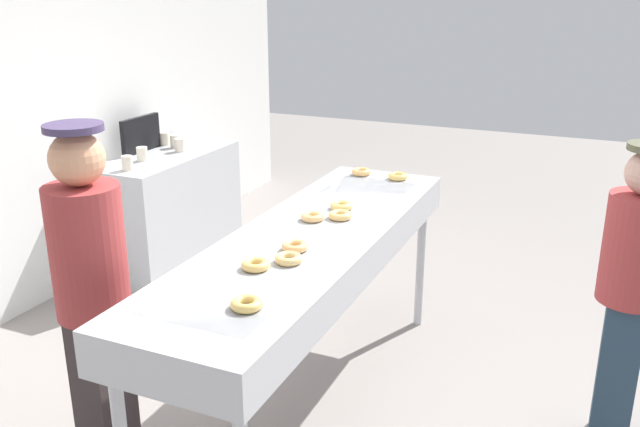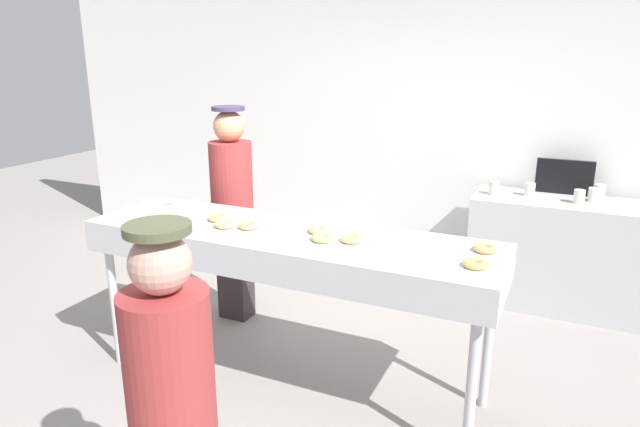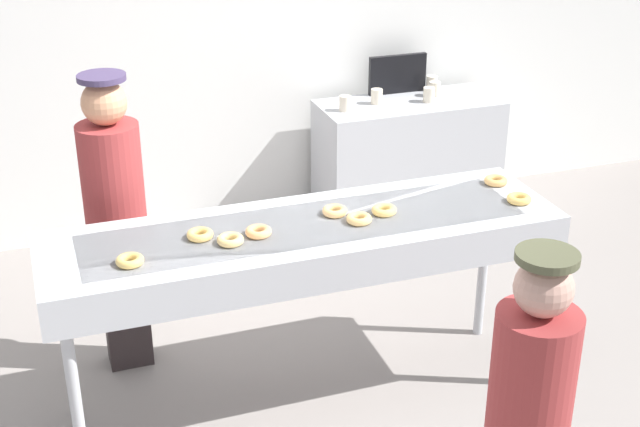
# 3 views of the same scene
# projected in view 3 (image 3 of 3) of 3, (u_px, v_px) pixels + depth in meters

# --- Properties ---
(ground_plane) EXTENTS (16.00, 16.00, 0.00)m
(ground_plane) POSITION_uv_depth(u_px,v_px,m) (306.00, 398.00, 4.81)
(ground_plane) COLOR gray
(back_wall) EXTENTS (8.00, 0.12, 2.88)m
(back_wall) POSITION_uv_depth(u_px,v_px,m) (197.00, 34.00, 6.28)
(back_wall) COLOR white
(back_wall) RESTS_ON ground
(fryer_conveyor) EXTENTS (2.58, 0.71, 1.04)m
(fryer_conveyor) POSITION_uv_depth(u_px,v_px,m) (305.00, 243.00, 4.41)
(fryer_conveyor) COLOR #B7BABF
(fryer_conveyor) RESTS_ON ground
(glazed_donut_0) EXTENTS (0.15, 0.15, 0.04)m
(glazed_donut_0) POSITION_uv_depth(u_px,v_px,m) (384.00, 210.00, 4.48)
(glazed_donut_0) COLOR #E3BC65
(glazed_donut_0) RESTS_ON fryer_conveyor
(glazed_donut_1) EXTENTS (0.17, 0.17, 0.04)m
(glazed_donut_1) POSITION_uv_depth(u_px,v_px,m) (496.00, 181.00, 4.83)
(glazed_donut_1) COLOR #DFA95F
(glazed_donut_1) RESTS_ON fryer_conveyor
(glazed_donut_2) EXTENTS (0.14, 0.14, 0.04)m
(glazed_donut_2) POSITION_uv_depth(u_px,v_px,m) (200.00, 235.00, 4.23)
(glazed_donut_2) COLOR #E5B65F
(glazed_donut_2) RESTS_ON fryer_conveyor
(glazed_donut_3) EXTENTS (0.13, 0.13, 0.04)m
(glazed_donut_3) POSITION_uv_depth(u_px,v_px,m) (130.00, 261.00, 3.99)
(glazed_donut_3) COLOR #E0B75D
(glazed_donut_3) RESTS_ON fryer_conveyor
(glazed_donut_4) EXTENTS (0.18, 0.18, 0.04)m
(glazed_donut_4) POSITION_uv_depth(u_px,v_px,m) (359.00, 219.00, 4.39)
(glazed_donut_4) COLOR #E5B76A
(glazed_donut_4) RESTS_ON fryer_conveyor
(glazed_donut_5) EXTENTS (0.15, 0.15, 0.04)m
(glazed_donut_5) POSITION_uv_depth(u_px,v_px,m) (258.00, 232.00, 4.26)
(glazed_donut_5) COLOR #E9A965
(glazed_donut_5) RESTS_ON fryer_conveyor
(glazed_donut_6) EXTENTS (0.15, 0.15, 0.04)m
(glazed_donut_6) POSITION_uv_depth(u_px,v_px,m) (335.00, 211.00, 4.47)
(glazed_donut_6) COLOR #E8B56D
(glazed_donut_6) RESTS_ON fryer_conveyor
(glazed_donut_7) EXTENTS (0.18, 0.18, 0.04)m
(glazed_donut_7) POSITION_uv_depth(u_px,v_px,m) (519.00, 199.00, 4.61)
(glazed_donut_7) COLOR #E6B95D
(glazed_donut_7) RESTS_ON fryer_conveyor
(glazed_donut_8) EXTENTS (0.15, 0.15, 0.04)m
(glazed_donut_8) POSITION_uv_depth(u_px,v_px,m) (230.00, 240.00, 4.18)
(glazed_donut_8) COLOR #E1BA6F
(glazed_donut_8) RESTS_ON fryer_conveyor
(worker_baker) EXTENTS (0.33, 0.33, 1.70)m
(worker_baker) POSITION_uv_depth(u_px,v_px,m) (115.00, 209.00, 4.73)
(worker_baker) COLOR #302727
(worker_baker) RESTS_ON ground
(customer_waiting) EXTENTS (0.31, 0.31, 1.57)m
(customer_waiting) POSITION_uv_depth(u_px,v_px,m) (527.00, 424.00, 3.25)
(customer_waiting) COLOR #233749
(customer_waiting) RESTS_ON ground
(prep_counter) EXTENTS (1.35, 0.57, 0.92)m
(prep_counter) POSITION_uv_depth(u_px,v_px,m) (407.00, 160.00, 6.74)
(prep_counter) COLOR #B7BABF
(prep_counter) RESTS_ON ground
(paper_cup_0) EXTENTS (0.08, 0.08, 0.11)m
(paper_cup_0) POSITION_uv_depth(u_px,v_px,m) (429.00, 95.00, 6.52)
(paper_cup_0) COLOR beige
(paper_cup_0) RESTS_ON prep_counter
(paper_cup_1) EXTENTS (0.08, 0.08, 0.11)m
(paper_cup_1) POSITION_uv_depth(u_px,v_px,m) (345.00, 103.00, 6.33)
(paper_cup_1) COLOR beige
(paper_cup_1) RESTS_ON prep_counter
(paper_cup_2) EXTENTS (0.08, 0.08, 0.11)m
(paper_cup_2) POSITION_uv_depth(u_px,v_px,m) (435.00, 89.00, 6.65)
(paper_cup_2) COLOR beige
(paper_cup_2) RESTS_ON prep_counter
(paper_cup_3) EXTENTS (0.08, 0.08, 0.11)m
(paper_cup_3) POSITION_uv_depth(u_px,v_px,m) (432.00, 83.00, 6.79)
(paper_cup_3) COLOR beige
(paper_cup_3) RESTS_ON prep_counter
(paper_cup_4) EXTENTS (0.08, 0.08, 0.11)m
(paper_cup_4) POSITION_uv_depth(u_px,v_px,m) (377.00, 96.00, 6.48)
(paper_cup_4) COLOR beige
(paper_cup_4) RESTS_ON prep_counter
(menu_display) EXTENTS (0.45, 0.04, 0.29)m
(menu_display) POSITION_uv_depth(u_px,v_px,m) (397.00, 74.00, 6.69)
(menu_display) COLOR black
(menu_display) RESTS_ON prep_counter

